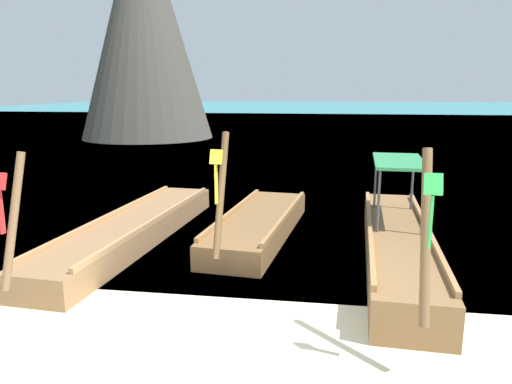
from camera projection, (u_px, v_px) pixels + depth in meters
ground at (222, 333)px, 6.74m from camera, size 120.00×120.00×0.00m
sea_water at (319, 113)px, 65.90m from camera, size 120.00×120.00×0.00m
longtail_boat_red_ribbon at (133, 230)px, 10.69m from camera, size 1.73×7.46×2.43m
longtail_boat_yellow_ribbon at (259, 225)px, 11.12m from camera, size 1.85×5.61×2.59m
longtail_boat_green_ribbon at (397, 244)px, 9.41m from camera, size 1.53×7.36×2.63m
karst_rock at (141, 26)px, 32.00m from camera, size 9.46×8.73×15.21m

